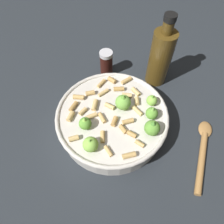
{
  "coord_description": "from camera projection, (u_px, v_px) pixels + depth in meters",
  "views": [
    {
      "loc": [
        -0.25,
        0.14,
        0.5
      ],
      "look_at": [
        0.0,
        0.0,
        0.07
      ],
      "focal_mm": 32.59,
      "sensor_mm": 36.0,
      "label": 1
    }
  ],
  "objects": [
    {
      "name": "ground_plane",
      "position": [
        112.0,
        126.0,
        0.57
      ],
      "size": [
        2.4,
        2.4,
        0.0
      ],
      "primitive_type": "plane",
      "color": "#23282D"
    },
    {
      "name": "cooking_pan",
      "position": [
        113.0,
        119.0,
        0.54
      ],
      "size": [
        0.29,
        0.29,
        0.11
      ],
      "color": "beige",
      "rests_on": "ground"
    },
    {
      "name": "pepper_shaker",
      "position": [
        106.0,
        63.0,
        0.65
      ],
      "size": [
        0.04,
        0.04,
        0.09
      ],
      "color": "#33140F",
      "rests_on": "ground"
    },
    {
      "name": "olive_oil_bottle",
      "position": [
        160.0,
        57.0,
        0.59
      ],
      "size": [
        0.07,
        0.07,
        0.22
      ],
      "color": "#4C3814",
      "rests_on": "ground"
    },
    {
      "name": "wooden_spoon",
      "position": [
        203.0,
        150.0,
        0.52
      ],
      "size": [
        0.15,
        0.18,
        0.02
      ],
      "color": "#9E703D",
      "rests_on": "ground"
    }
  ]
}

